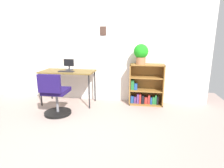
% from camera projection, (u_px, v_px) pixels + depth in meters
% --- Properties ---
extents(ground_plane, '(6.24, 6.24, 0.00)m').
position_uv_depth(ground_plane, '(57.00, 146.00, 2.56)').
color(ground_plane, '#A28C83').
extents(wall_back, '(5.20, 0.12, 2.50)m').
position_uv_depth(wall_back, '(94.00, 47.00, 4.33)').
color(wall_back, silver).
rests_on(wall_back, ground_plane).
extents(desk, '(1.18, 0.57, 0.76)m').
position_uv_depth(desk, '(68.00, 73.00, 4.11)').
color(desk, brown).
rests_on(desk, ground_plane).
extents(monitor, '(0.23, 0.17, 0.25)m').
position_uv_depth(monitor, '(69.00, 65.00, 4.17)').
color(monitor, '#262628').
rests_on(monitor, desk).
extents(keyboard, '(0.33, 0.11, 0.02)m').
position_uv_depth(keyboard, '(66.00, 71.00, 3.97)').
color(keyboard, black).
rests_on(keyboard, desk).
extents(office_chair, '(0.52, 0.55, 0.84)m').
position_uv_depth(office_chair, '(55.00, 97.00, 3.52)').
color(office_chair, black).
rests_on(office_chair, ground_plane).
extents(bookshelf_low, '(0.74, 0.30, 0.91)m').
position_uv_depth(bookshelf_low, '(145.00, 87.00, 4.15)').
color(bookshelf_low, olive).
rests_on(bookshelf_low, ground_plane).
extents(potted_plant_on_shelf, '(0.31, 0.31, 0.43)m').
position_uv_depth(potted_plant_on_shelf, '(141.00, 53.00, 3.94)').
color(potted_plant_on_shelf, '#9E6642').
rests_on(potted_plant_on_shelf, bookshelf_low).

